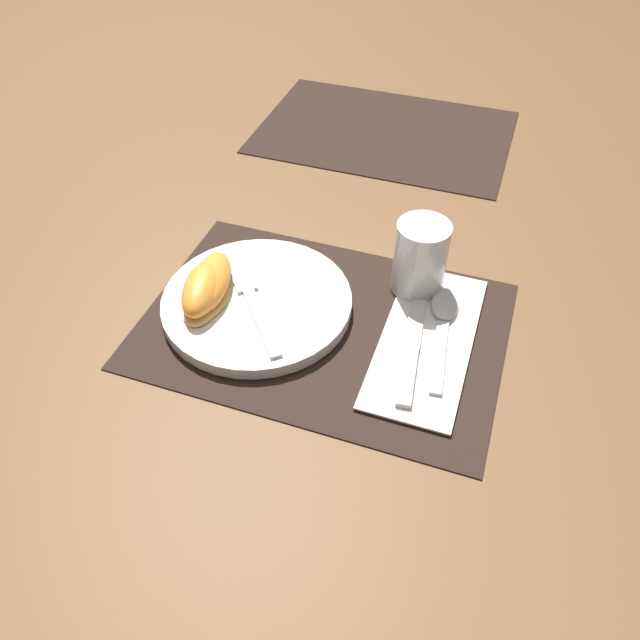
{
  "coord_description": "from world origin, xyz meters",
  "views": [
    {
      "loc": [
        0.17,
        -0.5,
        0.54
      ],
      "look_at": [
        0.0,
        -0.01,
        0.02
      ],
      "focal_mm": 35.0,
      "sensor_mm": 36.0,
      "label": 1
    }
  ],
  "objects_px": {
    "plate": "(256,305)",
    "fork": "(250,295)",
    "juice_glass": "(420,261)",
    "citrus_wedge_0": "(211,283)",
    "spoon": "(443,317)",
    "citrus_wedge_1": "(203,290)",
    "knife": "(413,340)"
  },
  "relations": [
    {
      "from": "knife",
      "to": "spoon",
      "type": "distance_m",
      "value": 0.05
    },
    {
      "from": "plate",
      "to": "spoon",
      "type": "xyz_separation_m",
      "value": [
        0.22,
        0.06,
        -0.0
      ]
    },
    {
      "from": "plate",
      "to": "spoon",
      "type": "bearing_deg",
      "value": 14.01
    },
    {
      "from": "plate",
      "to": "fork",
      "type": "xyz_separation_m",
      "value": [
        -0.01,
        0.0,
        0.01
      ]
    },
    {
      "from": "fork",
      "to": "citrus_wedge_0",
      "type": "xyz_separation_m",
      "value": [
        -0.05,
        -0.01,
        0.01
      ]
    },
    {
      "from": "plate",
      "to": "citrus_wedge_0",
      "type": "distance_m",
      "value": 0.06
    },
    {
      "from": "juice_glass",
      "to": "citrus_wedge_0",
      "type": "bearing_deg",
      "value": -154.5
    },
    {
      "from": "juice_glass",
      "to": "citrus_wedge_0",
      "type": "relative_size",
      "value": 0.81
    },
    {
      "from": "fork",
      "to": "citrus_wedge_0",
      "type": "bearing_deg",
      "value": -169.79
    },
    {
      "from": "knife",
      "to": "citrus_wedge_0",
      "type": "height_order",
      "value": "citrus_wedge_0"
    },
    {
      "from": "plate",
      "to": "juice_glass",
      "type": "xyz_separation_m",
      "value": [
        0.18,
        0.11,
        0.03
      ]
    },
    {
      "from": "plate",
      "to": "spoon",
      "type": "relative_size",
      "value": 1.36
    },
    {
      "from": "fork",
      "to": "citrus_wedge_0",
      "type": "distance_m",
      "value": 0.05
    },
    {
      "from": "plate",
      "to": "juice_glass",
      "type": "height_order",
      "value": "juice_glass"
    },
    {
      "from": "spoon",
      "to": "citrus_wedge_0",
      "type": "height_order",
      "value": "citrus_wedge_0"
    },
    {
      "from": "knife",
      "to": "spoon",
      "type": "height_order",
      "value": "spoon"
    },
    {
      "from": "juice_glass",
      "to": "fork",
      "type": "xyz_separation_m",
      "value": [
        -0.19,
        -0.1,
        -0.02
      ]
    },
    {
      "from": "plate",
      "to": "citrus_wedge_1",
      "type": "bearing_deg",
      "value": -161.35
    },
    {
      "from": "knife",
      "to": "fork",
      "type": "distance_m",
      "value": 0.21
    },
    {
      "from": "knife",
      "to": "spoon",
      "type": "relative_size",
      "value": 1.22
    },
    {
      "from": "knife",
      "to": "fork",
      "type": "xyz_separation_m",
      "value": [
        -0.2,
        -0.0,
        0.01
      ]
    },
    {
      "from": "citrus_wedge_0",
      "to": "citrus_wedge_1",
      "type": "bearing_deg",
      "value": -98.3
    },
    {
      "from": "citrus_wedge_1",
      "to": "juice_glass",
      "type": "bearing_deg",
      "value": 28.26
    },
    {
      "from": "spoon",
      "to": "citrus_wedge_1",
      "type": "distance_m",
      "value": 0.29
    },
    {
      "from": "spoon",
      "to": "citrus_wedge_1",
      "type": "bearing_deg",
      "value": -165.01
    },
    {
      "from": "plate",
      "to": "citrus_wedge_0",
      "type": "height_order",
      "value": "citrus_wedge_0"
    },
    {
      "from": "juice_glass",
      "to": "citrus_wedge_0",
      "type": "xyz_separation_m",
      "value": [
        -0.23,
        -0.11,
        -0.01
      ]
    },
    {
      "from": "fork",
      "to": "citrus_wedge_0",
      "type": "relative_size",
      "value": 1.33
    },
    {
      "from": "plate",
      "to": "fork",
      "type": "bearing_deg",
      "value": 153.44
    },
    {
      "from": "plate",
      "to": "juice_glass",
      "type": "bearing_deg",
      "value": 31.1
    },
    {
      "from": "spoon",
      "to": "fork",
      "type": "height_order",
      "value": "fork"
    },
    {
      "from": "knife",
      "to": "fork",
      "type": "bearing_deg",
      "value": -178.85
    }
  ]
}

